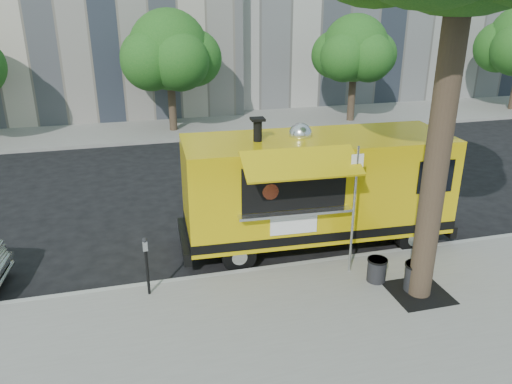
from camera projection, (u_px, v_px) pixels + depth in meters
ground at (267, 253)px, 12.67m from camera, size 120.00×120.00×0.00m
sidewalk at (327, 352)px, 9.05m from camera, size 60.00×6.00×0.15m
curb at (277, 269)px, 11.81m from camera, size 60.00×0.14×0.16m
far_sidewalk at (192, 126)px, 24.79m from camera, size 60.00×5.00×0.15m
tree_well at (418, 293)px, 10.71m from camera, size 1.20×1.20×0.02m
far_tree_b at (169, 50)px, 22.46m from camera, size 3.60×3.60×5.50m
far_tree_c at (355, 48)px, 24.37m from camera, size 3.24×3.24×5.21m
sign_post at (354, 203)px, 10.97m from camera, size 0.28×0.06×3.00m
parking_meter at (146, 259)px, 10.39m from camera, size 0.11×0.11×1.33m
food_truck at (316, 187)px, 12.55m from camera, size 7.03×3.36×3.43m
trash_bin_left at (416, 276)px, 10.70m from camera, size 0.53×0.53×0.63m
trash_bin_right at (377, 269)px, 11.08m from camera, size 0.45×0.45×0.54m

